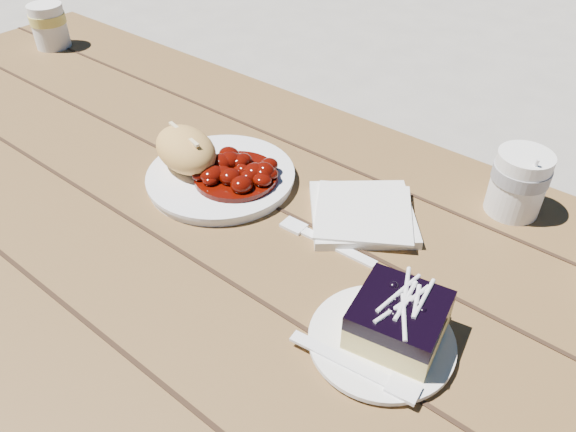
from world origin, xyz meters
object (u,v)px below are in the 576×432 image
Objects in this scene: bread_roll at (186,150)px; dessert_plate at (381,341)px; blueberry_cake at (399,319)px; second_cup at (49,26)px; picnic_table at (243,308)px; coffee_cup at (518,183)px; main_plate at (221,177)px.

dessert_plate is at bearing -12.88° from bread_roll.
second_cup is at bearing 156.48° from blueberry_cake.
picnic_table is 0.27m from bread_roll.
bread_roll is 1.11× the size of blueberry_cake.
picnic_table is 15.74× the size of bread_roll.
bread_roll is 1.28× the size of coffee_cup.
picnic_table is at bearing -133.41° from coffee_cup.
main_plate is at bearing -150.34° from coffee_cup.
dessert_plate is at bearing -134.12° from blueberry_cake.
picnic_table is 0.32m from dessert_plate.
second_cup is at bearing 166.04° from dessert_plate.
coffee_cup reaches higher than dessert_plate.
bread_roll is 0.68m from second_cup.
second_cup is (-0.82, 0.23, 0.21)m from picnic_table.
main_plate is 0.39m from dessert_plate.
bread_roll is at bearing -14.67° from second_cup.
blueberry_cake reaches higher than picnic_table.
second_cup is at bearing 167.96° from main_plate.
coffee_cup is at bearing 29.66° from main_plate.
coffee_cup is 1.00× the size of second_cup.
main_plate reaches higher than dessert_plate.
main_plate is 2.35× the size of second_cup.
bread_roll reaches higher than blueberry_cake.
dessert_plate reaches higher than picnic_table.
coffee_cup is (0.02, 0.34, 0.04)m from dessert_plate.
coffee_cup and second_cup have the same top height.
coffee_cup reaches higher than bread_roll.
blueberry_cake is at bearing -10.73° from bread_roll.
bread_roll is (-0.16, 0.06, 0.21)m from picnic_table.
picnic_table is 0.34m from blueberry_cake.
coffee_cup is (0.29, 0.30, 0.21)m from picnic_table.
blueberry_cake is 1.15× the size of second_cup.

